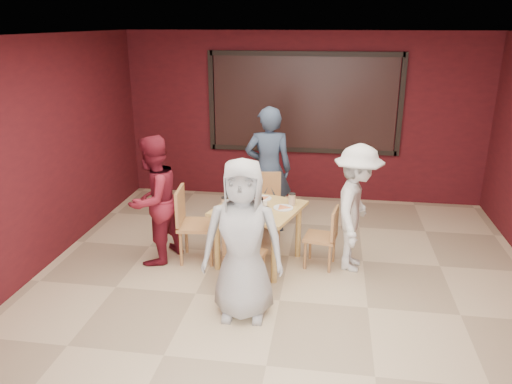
# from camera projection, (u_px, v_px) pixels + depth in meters

# --- Properties ---
(floor) EXTENTS (7.00, 7.00, 0.00)m
(floor) POSITION_uv_depth(u_px,v_px,m) (280.00, 300.00, 5.53)
(floor) COLOR #C9B28B
(floor) RESTS_ON ground
(window_blinds) EXTENTS (3.00, 0.02, 1.50)m
(window_blinds) POSITION_uv_depth(u_px,v_px,m) (304.00, 103.00, 8.22)
(window_blinds) COLOR black
(dining_table) EXTENTS (1.20, 1.20, 0.91)m
(dining_table) POSITION_uv_depth(u_px,v_px,m) (259.00, 214.00, 6.19)
(dining_table) COLOR #DCB05A
(dining_table) RESTS_ON floor
(chair_front) EXTENTS (0.48, 0.48, 0.82)m
(chair_front) POSITION_uv_depth(u_px,v_px,m) (243.00, 252.00, 5.62)
(chair_front) COLOR tan
(chair_front) RESTS_ON floor
(chair_back) EXTENTS (0.52, 0.52, 0.94)m
(chair_back) POSITION_uv_depth(u_px,v_px,m) (265.00, 202.00, 6.98)
(chair_back) COLOR tan
(chair_back) RESTS_ON floor
(chair_left) EXTENTS (0.51, 0.51, 0.97)m
(chair_left) POSITION_uv_depth(u_px,v_px,m) (191.00, 220.00, 6.32)
(chair_left) COLOR tan
(chair_left) RESTS_ON floor
(chair_right) EXTENTS (0.44, 0.44, 0.78)m
(chair_right) POSITION_uv_depth(u_px,v_px,m) (326.00, 234.00, 6.17)
(chair_right) COLOR tan
(chair_right) RESTS_ON floor
(diner_front) EXTENTS (0.86, 0.59, 1.70)m
(diner_front) POSITION_uv_depth(u_px,v_px,m) (243.00, 240.00, 5.01)
(diner_front) COLOR #ACACAC
(diner_front) RESTS_ON floor
(diner_back) EXTENTS (0.73, 0.54, 1.83)m
(diner_back) POSITION_uv_depth(u_px,v_px,m) (268.00, 170.00, 7.14)
(diner_back) COLOR #314058
(diner_back) RESTS_ON floor
(diner_left) EXTENTS (0.85, 0.96, 1.64)m
(diner_left) POSITION_uv_depth(u_px,v_px,m) (153.00, 201.00, 6.21)
(diner_left) COLOR maroon
(diner_left) RESTS_ON floor
(diner_right) EXTENTS (0.75, 1.10, 1.58)m
(diner_right) POSITION_uv_depth(u_px,v_px,m) (356.00, 208.00, 6.03)
(diner_right) COLOR silver
(diner_right) RESTS_ON floor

